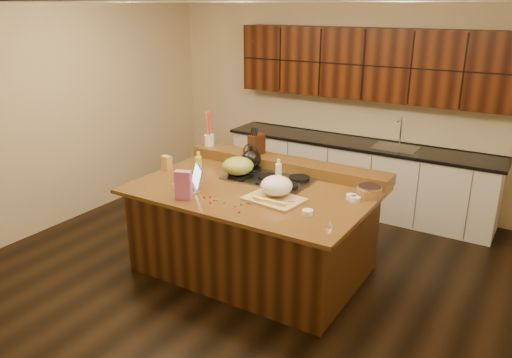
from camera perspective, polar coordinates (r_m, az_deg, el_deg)
The scene contains 32 objects.
room at distance 4.93m, azimuth -0.31°, elevation 3.68°, with size 5.52×5.02×2.72m.
island at distance 5.24m, azimuth -0.29°, elevation -5.69°, with size 2.40×1.60×0.92m.
back_ledge at distance 5.61m, azimuth 3.48°, elevation 1.69°, with size 2.40×0.30×0.12m, color black.
cooktop at distance 5.30m, azimuth 1.42°, elevation 0.11°, with size 0.92×0.52×0.05m.
back_counter at distance 6.84m, azimuth 11.81°, elevation 4.59°, with size 3.70×0.66×2.40m.
kettle at distance 5.51m, azimuth -0.59°, elevation 2.32°, with size 0.23×0.23×0.20m, color black.
green_bowl at distance 5.30m, azimuth -2.08°, elevation 1.52°, with size 0.34×0.34×0.18m, color olive.
laptop at distance 5.06m, azimuth -7.43°, elevation -0.42°, with size 0.43×0.43×0.24m.
oil_bottle at distance 5.24m, azimuth -6.55°, elevation 1.15°, with size 0.07×0.07×0.27m, color gold.
vinegar_bottle at distance 5.04m, azimuth 2.59°, elevation 0.37°, with size 0.06×0.06×0.25m, color silver.
wooden_tray at distance 4.76m, azimuth 2.28°, elevation -1.13°, with size 0.58×0.46×0.22m.
ramekin_a at distance 4.44m, azimuth 5.92°, elevation -3.81°, with size 0.10×0.10×0.04m, color white.
ramekin_b at distance 4.80m, azimuth 11.25°, elevation -2.27°, with size 0.10×0.10×0.04m, color white.
ramekin_c at distance 4.85m, azimuth 10.84°, elevation -2.02°, with size 0.10×0.10×0.04m, color white.
strainer_bowl at distance 4.94m, azimuth 12.77°, elevation -1.49°, with size 0.24×0.24×0.09m, color #996B3F.
kitchen_timer at distance 4.22m, azimuth 8.40°, elevation -5.06°, with size 0.08×0.08×0.07m, color silver.
pink_bag at distance 4.77m, azimuth -8.29°, elevation -0.71°, with size 0.15×0.08×0.28m, color #B85687.
candy_plate at distance 4.92m, azimuth -8.25°, elevation -1.78°, with size 0.18×0.18×0.01m, color white.
package_box at distance 5.69m, azimuth -10.18°, elevation 1.85°, with size 0.11×0.08×0.15m, color #D4944B.
utensil_crock at distance 6.13m, azimuth -5.36°, elevation 4.44°, with size 0.12×0.12×0.14m, color white.
knife_block at distance 5.75m, azimuth 0.06°, elevation 3.99°, with size 0.12×0.19×0.23m, color black.
gumdrop_0 at distance 4.82m, azimuth -5.28°, elevation -2.03°, with size 0.02×0.02×0.02m, color red.
gumdrop_1 at distance 4.67m, azimuth -3.67°, elevation -2.74°, with size 0.02×0.02×0.02m, color #198C26.
gumdrop_2 at distance 4.74m, azimuth -4.79°, elevation -2.41°, with size 0.02×0.02×0.02m, color red.
gumdrop_3 at distance 4.59m, azimuth -2.41°, elevation -3.10°, with size 0.02×0.02×0.02m, color #198C26.
gumdrop_4 at distance 4.65m, azimuth -0.69°, elevation -2.79°, with size 0.02×0.02×0.02m, color red.
gumdrop_5 at distance 4.63m, azimuth -1.72°, elevation -2.88°, with size 0.02×0.02×0.02m, color #198C26.
gumdrop_6 at distance 4.69m, azimuth -5.25°, elevation -2.70°, with size 0.02×0.02×0.02m, color red.
gumdrop_7 at distance 4.66m, azimuth -1.05°, elevation -2.75°, with size 0.02×0.02×0.02m, color #198C26.
gumdrop_8 at distance 4.46m, azimuth -1.95°, elevation -3.78°, with size 0.02×0.02×0.02m, color red.
gumdrop_9 at distance 4.74m, azimuth -4.45°, elevation -2.43°, with size 0.02×0.02×0.02m, color #198C26.
gumdrop_10 at distance 4.82m, azimuth -5.96°, elevation -2.06°, with size 0.02×0.02×0.02m, color red.
Camera 1 is at (2.51, -4.02, 2.69)m, focal length 35.00 mm.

